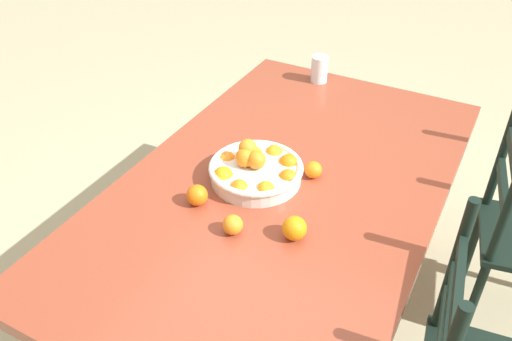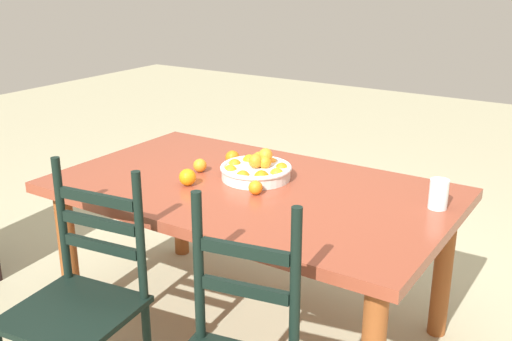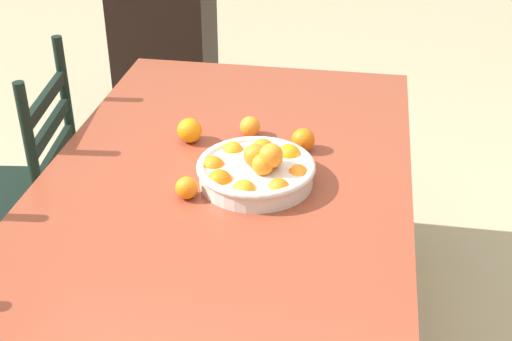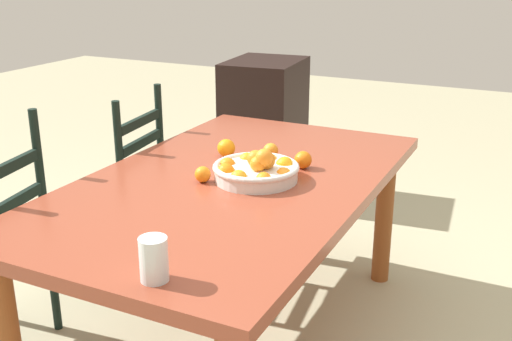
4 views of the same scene
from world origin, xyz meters
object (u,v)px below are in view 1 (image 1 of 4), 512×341
Objects in this scene: dining_table at (283,201)px; drinking_glass at (319,69)px; orange_loose_2 at (233,225)px; orange_loose_1 at (313,170)px; orange_loose_3 at (294,228)px; fruit_bowl at (256,169)px; orange_loose_0 at (197,195)px.

drinking_glass reaches higher than dining_table.
orange_loose_2 reaches higher than dining_table.
orange_loose_1 is 0.41m from orange_loose_2.
drinking_glass is (-1.12, -0.17, 0.03)m from orange_loose_2.
orange_loose_3 is 1.11m from drinking_glass.
dining_table is at bearing -147.76° from orange_loose_3.
orange_loose_2 is 0.84× the size of orange_loose_3.
dining_table is 0.84m from drinking_glass.
dining_table is 23.10× the size of orange_loose_3.
drinking_glass is (-0.84, -0.10, 0.02)m from fruit_bowl.
orange_loose_1 is at bearing 21.07° from drinking_glass.
orange_loose_0 is 1.06m from drinking_glass.
orange_loose_2 is (0.32, -0.03, 0.12)m from dining_table.
fruit_bowl is 4.33× the size of orange_loose_3.
orange_loose_3 reaches higher than orange_loose_0.
fruit_bowl reaches higher than dining_table.
drinking_glass reaches higher than orange_loose_3.
fruit_bowl is 5.17× the size of orange_loose_2.
orange_loose_2 is 1.14m from drinking_glass.
orange_loose_0 is at bearing -41.43° from orange_loose_1.
orange_loose_0 is 0.19m from orange_loose_2.
orange_loose_3 is (0.25, 0.16, 0.13)m from dining_table.
fruit_bowl is 5.38× the size of orange_loose_1.
orange_loose_3 is (0.22, 0.25, -0.00)m from fruit_bowl.
orange_loose_1 is 0.33m from orange_loose_3.
drinking_glass is (-0.81, -0.20, 0.15)m from dining_table.
orange_loose_0 is at bearing -0.49° from drinking_glass.
fruit_bowl reaches higher than orange_loose_3.
orange_loose_2 is (0.29, 0.07, -0.01)m from fruit_bowl.
fruit_bowl is (0.03, -0.10, 0.13)m from dining_table.
dining_table is 0.17m from fruit_bowl.
dining_table is 27.56× the size of orange_loose_2.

